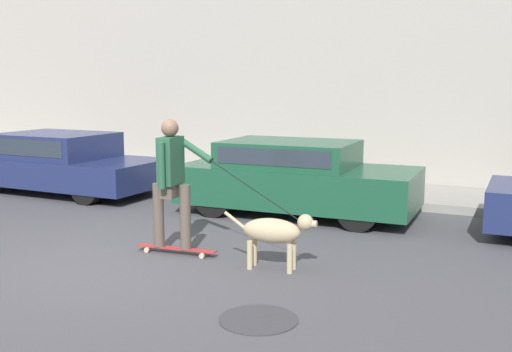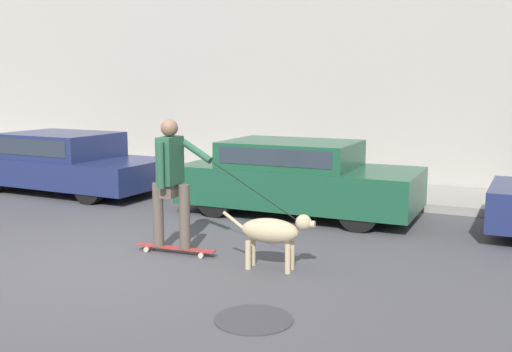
% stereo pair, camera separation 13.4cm
% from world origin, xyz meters
% --- Properties ---
extents(ground_plane, '(36.00, 36.00, 0.00)m').
position_xyz_m(ground_plane, '(0.00, 0.00, 0.00)').
color(ground_plane, '#47474C').
extents(back_wall, '(32.00, 0.30, 5.04)m').
position_xyz_m(back_wall, '(0.00, 7.05, 2.52)').
color(back_wall, '#ADA89E').
rests_on(back_wall, ground_plane).
extents(sidewalk_curb, '(30.00, 2.01, 0.15)m').
position_xyz_m(sidewalk_curb, '(0.00, 5.88, 0.07)').
color(sidewalk_curb, gray).
rests_on(sidewalk_curb, ground_plane).
extents(parked_car_0, '(4.26, 1.95, 1.22)m').
position_xyz_m(parked_car_0, '(-4.11, 3.77, 0.60)').
color(parked_car_0, black).
rests_on(parked_car_0, ground_plane).
extents(parked_car_1, '(4.02, 1.79, 1.26)m').
position_xyz_m(parked_car_1, '(1.06, 3.77, 0.63)').
color(parked_car_1, black).
rests_on(parked_car_1, ground_plane).
extents(dog, '(1.17, 0.37, 0.71)m').
position_xyz_m(dog, '(1.93, 0.77, 0.47)').
color(dog, tan).
rests_on(dog, ground_plane).
extents(skateboarder, '(2.38, 0.58, 1.78)m').
position_xyz_m(skateboarder, '(0.45, 0.83, 1.02)').
color(skateboarder, beige).
rests_on(skateboarder, ground_plane).
extents(manhole_cover, '(0.76, 0.76, 0.01)m').
position_xyz_m(manhole_cover, '(2.41, -0.74, 0.01)').
color(manhole_cover, '#38383D').
rests_on(manhole_cover, ground_plane).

